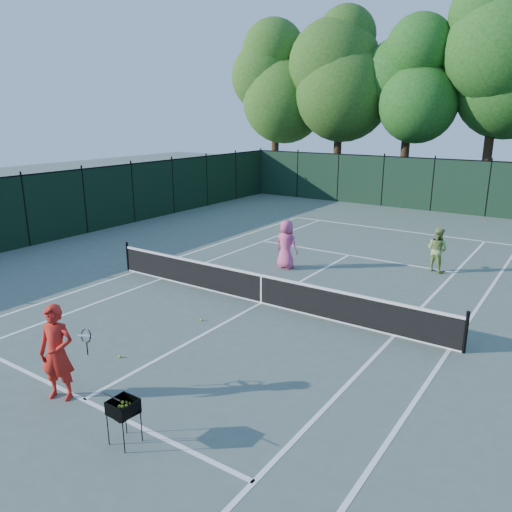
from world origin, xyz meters
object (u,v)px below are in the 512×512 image
Objects in this scene: coach at (57,353)px; loose_ball_near_cart at (120,356)px; loose_ball_midcourt at (201,320)px; ball_hopper at (123,407)px; player_pink at (286,244)px; player_green at (437,250)px.

coach is 28.94× the size of loose_ball_near_cart.
coach reaches higher than loose_ball_midcourt.
loose_ball_midcourt is at bearing 86.35° from loose_ball_near_cart.
ball_hopper is at bearing -39.23° from loose_ball_near_cart.
coach is 4.64m from loose_ball_midcourt.
coach is at bearing -78.65° from loose_ball_near_cart.
player_pink is 5.63m from loose_ball_midcourt.
coach is 1.23× the size of player_green.
player_pink is 26.39× the size of loose_ball_midcourt.
player_pink is at bearing 49.31° from player_green.
player_pink is 5.42m from player_green.
player_pink is at bearing 113.10° from ball_hopper.
player_green reaches higher than loose_ball_midcourt.
player_pink is at bearing 70.27° from coach.
ball_hopper is at bearing -31.30° from coach.
player_green is (3.90, 12.80, -0.18)m from coach.
ball_hopper is (2.95, -10.34, -0.20)m from player_pink.
player_pink is 26.39× the size of loose_ball_near_cart.
loose_ball_midcourt is (-4.08, -8.27, -0.77)m from player_green.
coach is at bearing -179.98° from ball_hopper.
player_pink is 2.16× the size of ball_hopper.
player_green is (4.68, 2.73, -0.09)m from player_pink.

